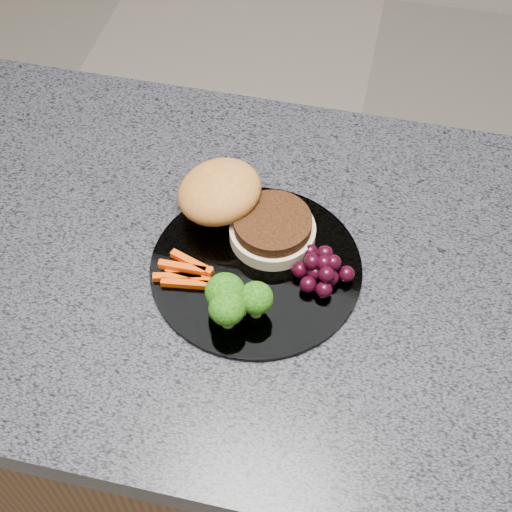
{
  "coord_description": "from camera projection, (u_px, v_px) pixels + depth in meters",
  "views": [
    {
      "loc": [
        0.05,
        -0.51,
        1.61
      ],
      "look_at": [
        -0.06,
        -0.01,
        0.93
      ],
      "focal_mm": 50.0,
      "sensor_mm": 36.0,
      "label": 1
    }
  ],
  "objects": [
    {
      "name": "island_cabinet",
      "position": [
        290.0,
        428.0,
        1.25
      ],
      "size": [
        1.2,
        0.6,
        0.86
      ],
      "primitive_type": "cube",
      "color": "#543A1C",
      "rests_on": "ground"
    },
    {
      "name": "plate",
      "position": [
        256.0,
        267.0,
        0.87
      ],
      "size": [
        0.26,
        0.26,
        0.01
      ],
      "primitive_type": "cylinder",
      "color": "white",
      "rests_on": "countertop"
    },
    {
      "name": "broccoli",
      "position": [
        234.0,
        299.0,
        0.8
      ],
      "size": [
        0.08,
        0.06,
        0.06
      ],
      "rotation": [
        0.0,
        0.0,
        -0.18
      ],
      "color": "olive",
      "rests_on": "plate"
    },
    {
      "name": "carrot_sticks",
      "position": [
        186.0,
        272.0,
        0.86
      ],
      "size": [
        0.07,
        0.05,
        0.02
      ],
      "rotation": [
        0.0,
        0.0,
        -0.24
      ],
      "color": "#DE4203",
      "rests_on": "plate"
    },
    {
      "name": "burger",
      "position": [
        238.0,
        207.0,
        0.89
      ],
      "size": [
        0.19,
        0.15,
        0.06
      ],
      "rotation": [
        0.0,
        0.0,
        -0.1
      ],
      "color": "beige",
      "rests_on": "plate"
    },
    {
      "name": "grape_bunch",
      "position": [
        321.0,
        268.0,
        0.85
      ],
      "size": [
        0.08,
        0.07,
        0.04
      ],
      "rotation": [
        0.0,
        0.0,
        -0.37
      ],
      "color": "black",
      "rests_on": "plate"
    },
    {
      "name": "countertop",
      "position": [
        304.0,
        281.0,
        0.89
      ],
      "size": [
        1.2,
        0.6,
        0.04
      ],
      "primitive_type": "cube",
      "color": "#43444C",
      "rests_on": "island_cabinet"
    }
  ]
}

